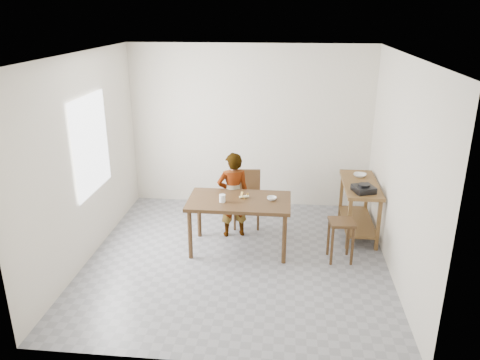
# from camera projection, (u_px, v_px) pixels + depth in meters

# --- Properties ---
(floor) EXTENTS (4.00, 4.00, 0.04)m
(floor) POSITION_uv_depth(u_px,v_px,m) (237.00, 260.00, 6.36)
(floor) COLOR gray
(floor) RESTS_ON ground
(ceiling) EXTENTS (4.00, 4.00, 0.04)m
(ceiling) POSITION_uv_depth(u_px,v_px,m) (236.00, 53.00, 5.42)
(ceiling) COLOR white
(ceiling) RESTS_ON wall_back
(wall_back) EXTENTS (4.00, 0.04, 2.70)m
(wall_back) POSITION_uv_depth(u_px,v_px,m) (250.00, 127.00, 7.78)
(wall_back) COLOR beige
(wall_back) RESTS_ON ground
(wall_front) EXTENTS (4.00, 0.04, 2.70)m
(wall_front) POSITION_uv_depth(u_px,v_px,m) (211.00, 238.00, 4.00)
(wall_front) COLOR beige
(wall_front) RESTS_ON ground
(wall_left) EXTENTS (0.04, 4.00, 2.70)m
(wall_left) POSITION_uv_depth(u_px,v_px,m) (83.00, 160.00, 6.08)
(wall_left) COLOR beige
(wall_left) RESTS_ON ground
(wall_right) EXTENTS (0.04, 4.00, 2.70)m
(wall_right) POSITION_uv_depth(u_px,v_px,m) (401.00, 170.00, 5.69)
(wall_right) COLOR beige
(wall_right) RESTS_ON ground
(window_pane) EXTENTS (0.02, 1.10, 1.30)m
(window_pane) POSITION_uv_depth(u_px,v_px,m) (91.00, 145.00, 6.21)
(window_pane) COLOR white
(window_pane) RESTS_ON wall_left
(dining_table) EXTENTS (1.40, 0.80, 0.75)m
(dining_table) POSITION_uv_depth(u_px,v_px,m) (239.00, 225.00, 6.50)
(dining_table) COLOR #402915
(dining_table) RESTS_ON floor
(prep_counter) EXTENTS (0.50, 1.20, 0.80)m
(prep_counter) POSITION_uv_depth(u_px,v_px,m) (358.00, 208.00, 6.98)
(prep_counter) COLOR brown
(prep_counter) RESTS_ON floor
(child) EXTENTS (0.54, 0.44, 1.29)m
(child) POSITION_uv_depth(u_px,v_px,m) (233.00, 195.00, 6.82)
(child) COLOR white
(child) RESTS_ON floor
(dining_chair) EXTENTS (0.44, 0.44, 0.86)m
(dining_chair) POSITION_uv_depth(u_px,v_px,m) (247.00, 200.00, 7.21)
(dining_chair) COLOR #402915
(dining_chair) RESTS_ON floor
(stool) EXTENTS (0.36, 0.36, 0.57)m
(stool) POSITION_uv_depth(u_px,v_px,m) (340.00, 240.00, 6.25)
(stool) COLOR #402915
(stool) RESTS_ON floor
(glass_tumbler) EXTENTS (0.09, 0.09, 0.10)m
(glass_tumbler) POSITION_uv_depth(u_px,v_px,m) (222.00, 198.00, 6.28)
(glass_tumbler) COLOR white
(glass_tumbler) RESTS_ON dining_table
(small_bowl) EXTENTS (0.17, 0.17, 0.04)m
(small_bowl) POSITION_uv_depth(u_px,v_px,m) (272.00, 198.00, 6.36)
(small_bowl) COLOR silver
(small_bowl) RESTS_ON dining_table
(banana) EXTENTS (0.18, 0.14, 0.05)m
(banana) POSITION_uv_depth(u_px,v_px,m) (244.00, 196.00, 6.42)
(banana) COLOR #FCD25D
(banana) RESTS_ON dining_table
(serving_bowl) EXTENTS (0.24, 0.24, 0.05)m
(serving_bowl) POSITION_uv_depth(u_px,v_px,m) (360.00, 175.00, 7.09)
(serving_bowl) COLOR silver
(serving_bowl) RESTS_ON prep_counter
(gas_burner) EXTENTS (0.34, 0.34, 0.09)m
(gas_burner) POSITION_uv_depth(u_px,v_px,m) (364.00, 189.00, 6.49)
(gas_burner) COLOR black
(gas_burner) RESTS_ON prep_counter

